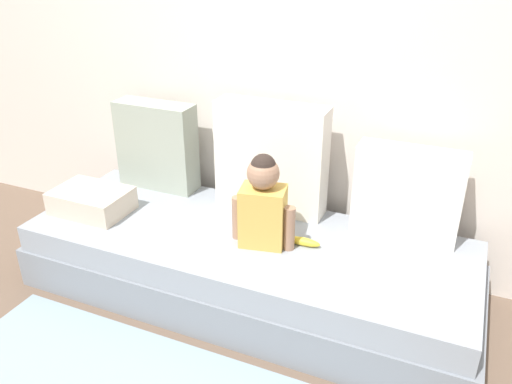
% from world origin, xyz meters
% --- Properties ---
extents(ground_plane, '(12.00, 12.00, 0.00)m').
position_xyz_m(ground_plane, '(0.00, 0.00, 0.00)').
color(ground_plane, brown).
extents(back_wall, '(5.51, 0.10, 2.59)m').
position_xyz_m(back_wall, '(0.00, 0.55, 1.30)').
color(back_wall, silver).
rests_on(back_wall, ground).
extents(couch, '(2.31, 0.84, 0.36)m').
position_xyz_m(couch, '(0.00, 0.00, 0.18)').
color(couch, gray).
rests_on(couch, ground).
extents(throw_pillow_left, '(0.47, 0.16, 0.51)m').
position_xyz_m(throw_pillow_left, '(-0.72, 0.32, 0.62)').
color(throw_pillow_left, '#99A393').
rests_on(throw_pillow_left, couch).
extents(throw_pillow_center, '(0.60, 0.16, 0.59)m').
position_xyz_m(throw_pillow_center, '(0.00, 0.32, 0.66)').
color(throw_pillow_center, silver).
rests_on(throw_pillow_center, couch).
extents(throw_pillow_right, '(0.51, 0.16, 0.46)m').
position_xyz_m(throw_pillow_right, '(0.72, 0.32, 0.59)').
color(throw_pillow_right, silver).
rests_on(throw_pillow_right, couch).
extents(toddler, '(0.32, 0.20, 0.47)m').
position_xyz_m(toddler, '(0.10, -0.04, 0.58)').
color(toddler, gold).
rests_on(toddler, couch).
extents(banana, '(0.17, 0.04, 0.04)m').
position_xyz_m(banana, '(0.29, 0.02, 0.38)').
color(banana, yellow).
rests_on(banana, couch).
extents(folded_blanket, '(0.40, 0.28, 0.13)m').
position_xyz_m(folded_blanket, '(-0.87, -0.10, 0.42)').
color(folded_blanket, beige).
rests_on(folded_blanket, couch).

